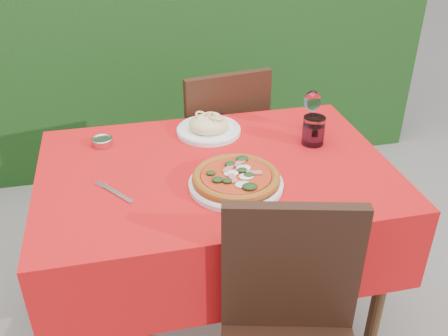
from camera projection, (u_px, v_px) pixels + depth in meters
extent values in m
plane|color=#67625E|center=(217.00, 314.00, 2.18)|extent=(60.00, 60.00, 0.00)
cube|color=black|center=(163.00, 35.00, 3.07)|extent=(3.20, 0.55, 1.60)
cube|color=#422A15|center=(216.00, 173.00, 1.81)|extent=(1.20, 0.80, 0.04)
cylinder|color=#422A15|center=(380.00, 290.00, 1.82)|extent=(0.05, 0.05, 0.70)
cylinder|color=#422A15|center=(80.00, 220.00, 2.18)|extent=(0.05, 0.05, 0.70)
cylinder|color=#422A15|center=(312.00, 190.00, 2.39)|extent=(0.05, 0.05, 0.70)
cube|color=red|center=(216.00, 203.00, 1.88)|extent=(1.26, 0.86, 0.32)
cube|color=black|center=(291.00, 268.00, 1.45)|extent=(0.40, 0.14, 0.44)
cube|color=black|center=(214.00, 149.00, 2.56)|extent=(0.47, 0.47, 0.04)
cube|color=black|center=(228.00, 121.00, 2.29)|extent=(0.41, 0.10, 0.45)
cylinder|color=black|center=(232.00, 165.00, 2.87)|extent=(0.03, 0.03, 0.42)
cylinder|color=black|center=(174.00, 177.00, 2.76)|extent=(0.03, 0.03, 0.42)
cylinder|color=black|center=(258.00, 197.00, 2.59)|extent=(0.03, 0.03, 0.42)
cylinder|color=black|center=(195.00, 211.00, 2.48)|extent=(0.03, 0.03, 0.42)
cylinder|color=silver|center=(236.00, 184.00, 1.68)|extent=(0.32, 0.32, 0.02)
cylinder|color=#C16D1A|center=(236.00, 180.00, 1.67)|extent=(0.38, 0.38, 0.02)
cylinder|color=#98090A|center=(236.00, 176.00, 1.66)|extent=(0.31, 0.31, 0.01)
cylinder|color=white|center=(209.00, 131.00, 2.03)|extent=(0.26, 0.26, 0.02)
ellipsoid|color=#F1E397|center=(209.00, 124.00, 2.01)|extent=(0.18, 0.18, 0.07)
cylinder|color=silver|center=(313.00, 131.00, 1.92)|extent=(0.09, 0.09, 0.11)
cylinder|color=#A9CCE5|center=(313.00, 134.00, 1.93)|extent=(0.07, 0.07, 0.08)
cylinder|color=silver|center=(310.00, 129.00, 2.06)|extent=(0.06, 0.06, 0.01)
cylinder|color=silver|center=(311.00, 118.00, 2.03)|extent=(0.01, 0.01, 0.09)
ellipsoid|color=silver|center=(312.00, 101.00, 2.00)|extent=(0.07, 0.07, 0.09)
cube|color=silver|center=(118.00, 194.00, 1.64)|extent=(0.14, 0.18, 0.01)
cylinder|color=#BCBBC3|center=(103.00, 142.00, 1.93)|extent=(0.07, 0.07, 0.03)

